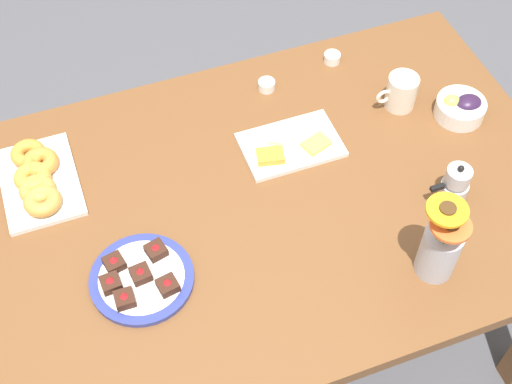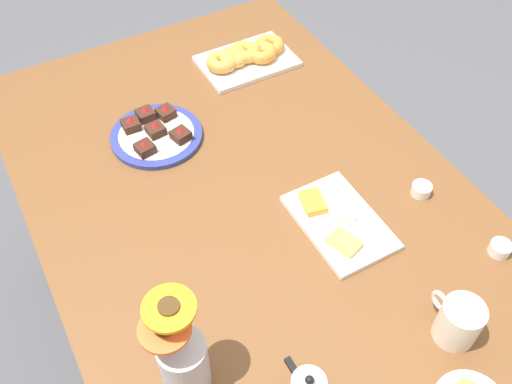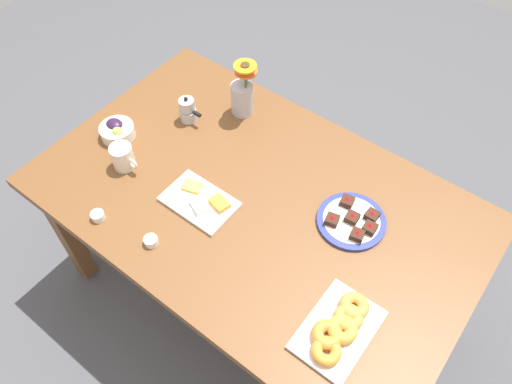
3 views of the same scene
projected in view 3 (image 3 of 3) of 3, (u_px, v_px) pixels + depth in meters
The scene contains 11 objects.
ground_plane at pixel (256, 290), 2.40m from camera, with size 6.00×6.00×0.00m, color #4C4C51.
dining_table at pixel (256, 212), 1.88m from camera, with size 1.60×1.00×0.74m.
coffee_mug at pixel (123, 157), 1.86m from camera, with size 0.12×0.08×0.10m.
grape_bowl at pixel (117, 130), 1.97m from camera, with size 0.14×0.14×0.07m.
cheese_platter at pixel (201, 201), 1.79m from camera, with size 0.26×0.17×0.03m.
croissant_platter at pixel (339, 328), 1.49m from camera, with size 0.19×0.29×0.05m.
jam_cup_honey at pixel (98, 216), 1.74m from camera, with size 0.05×0.05×0.03m.
jam_cup_berry at pixel (151, 241), 1.68m from camera, with size 0.05×0.05×0.03m.
dessert_plate at pixel (352, 221), 1.74m from camera, with size 0.24×0.24×0.05m.
flower_vase at pixel (242, 95), 2.01m from camera, with size 0.11×0.11×0.25m.
moka_pot at pixel (188, 110), 2.02m from camera, with size 0.11×0.07×0.12m.
Camera 3 is at (0.65, -0.85, 2.19)m, focal length 35.00 mm.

